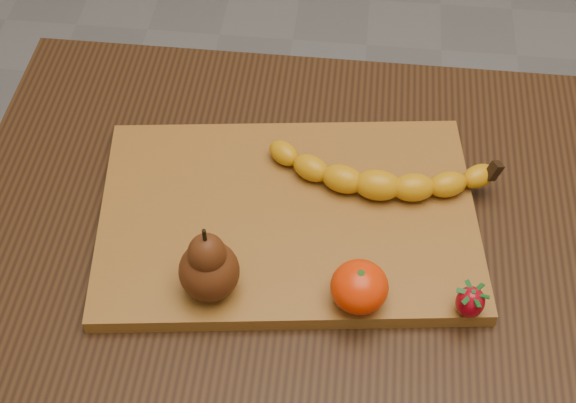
# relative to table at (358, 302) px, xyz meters

# --- Properties ---
(table) EXTENTS (1.00, 0.70, 0.76)m
(table) POSITION_rel_table_xyz_m (0.00, 0.00, 0.00)
(table) COLOR black
(table) RESTS_ON ground
(cutting_board) EXTENTS (0.48, 0.35, 0.02)m
(cutting_board) POSITION_rel_table_xyz_m (-0.09, 0.04, 0.11)
(cutting_board) COLOR brown
(cutting_board) RESTS_ON table
(banana) EXTENTS (0.24, 0.08, 0.04)m
(banana) POSITION_rel_table_xyz_m (0.01, 0.08, 0.14)
(banana) COLOR #C68609
(banana) RESTS_ON cutting_board
(pear) EXTENTS (0.07, 0.07, 0.10)m
(pear) POSITION_rel_table_xyz_m (-0.17, -0.07, 0.17)
(pear) COLOR #4C220C
(pear) RESTS_ON cutting_board
(mandarin) EXTENTS (0.06, 0.06, 0.05)m
(mandarin) POSITION_rel_table_xyz_m (-0.00, -0.07, 0.14)
(mandarin) COLOR red
(mandarin) RESTS_ON cutting_board
(strawberry) EXTENTS (0.04, 0.04, 0.04)m
(strawberry) POSITION_rel_table_xyz_m (0.11, -0.07, 0.14)
(strawberry) COLOR #970412
(strawberry) RESTS_ON cutting_board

